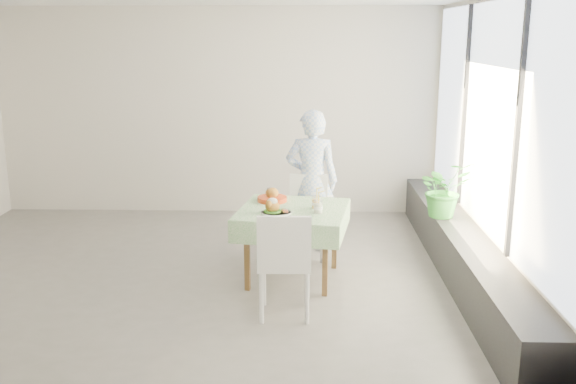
{
  "coord_description": "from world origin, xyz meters",
  "views": [
    {
      "loc": [
        1.18,
        -6.23,
        2.44
      ],
      "look_at": [
        1.02,
        -0.01,
        0.9
      ],
      "focal_mm": 40.0,
      "sensor_mm": 36.0,
      "label": 1
    }
  ],
  "objects_px": {
    "main_dish": "(274,208)",
    "juice_cup_orange": "(316,203)",
    "chair_near": "(285,283)",
    "potted_plant": "(444,189)",
    "cafe_table": "(293,235)",
    "diner": "(312,181)",
    "chair_far": "(307,232)"
  },
  "relations": [
    {
      "from": "chair_near",
      "to": "juice_cup_orange",
      "type": "bearing_deg",
      "value": 72.07
    },
    {
      "from": "cafe_table",
      "to": "diner",
      "type": "height_order",
      "value": "diner"
    },
    {
      "from": "cafe_table",
      "to": "main_dish",
      "type": "bearing_deg",
      "value": -133.51
    },
    {
      "from": "cafe_table",
      "to": "potted_plant",
      "type": "relative_size",
      "value": 1.94
    },
    {
      "from": "chair_far",
      "to": "diner",
      "type": "xyz_separation_m",
      "value": [
        0.05,
        0.23,
        0.54
      ]
    },
    {
      "from": "chair_near",
      "to": "potted_plant",
      "type": "height_order",
      "value": "potted_plant"
    },
    {
      "from": "diner",
      "to": "potted_plant",
      "type": "height_order",
      "value": "diner"
    },
    {
      "from": "chair_near",
      "to": "main_dish",
      "type": "relative_size",
      "value": 3.18
    },
    {
      "from": "chair_far",
      "to": "juice_cup_orange",
      "type": "bearing_deg",
      "value": -82.81
    },
    {
      "from": "juice_cup_orange",
      "to": "potted_plant",
      "type": "distance_m",
      "value": 1.51
    },
    {
      "from": "juice_cup_orange",
      "to": "potted_plant",
      "type": "xyz_separation_m",
      "value": [
        1.39,
        0.6,
        0.01
      ]
    },
    {
      "from": "diner",
      "to": "juice_cup_orange",
      "type": "xyz_separation_m",
      "value": [
        0.03,
        -0.9,
        -0.01
      ]
    },
    {
      "from": "main_dish",
      "to": "potted_plant",
      "type": "distance_m",
      "value": 1.96
    },
    {
      "from": "chair_far",
      "to": "juice_cup_orange",
      "type": "distance_m",
      "value": 0.85
    },
    {
      "from": "chair_far",
      "to": "chair_near",
      "type": "bearing_deg",
      "value": -97.39
    },
    {
      "from": "juice_cup_orange",
      "to": "potted_plant",
      "type": "height_order",
      "value": "potted_plant"
    },
    {
      "from": "main_dish",
      "to": "potted_plant",
      "type": "height_order",
      "value": "potted_plant"
    },
    {
      "from": "cafe_table",
      "to": "potted_plant",
      "type": "bearing_deg",
      "value": 20.45
    },
    {
      "from": "chair_far",
      "to": "main_dish",
      "type": "relative_size",
      "value": 2.98
    },
    {
      "from": "chair_near",
      "to": "main_dish",
      "type": "xyz_separation_m",
      "value": [
        -0.12,
        0.69,
        0.5
      ]
    },
    {
      "from": "cafe_table",
      "to": "chair_near",
      "type": "height_order",
      "value": "chair_near"
    },
    {
      "from": "diner",
      "to": "juice_cup_orange",
      "type": "bearing_deg",
      "value": 96.54
    },
    {
      "from": "main_dish",
      "to": "potted_plant",
      "type": "relative_size",
      "value": 0.49
    },
    {
      "from": "cafe_table",
      "to": "chair_far",
      "type": "distance_m",
      "value": 0.72
    },
    {
      "from": "main_dish",
      "to": "juice_cup_orange",
      "type": "xyz_separation_m",
      "value": [
        0.41,
        0.2,
        0.01
      ]
    },
    {
      "from": "cafe_table",
      "to": "main_dish",
      "type": "relative_size",
      "value": 3.92
    },
    {
      "from": "main_dish",
      "to": "juice_cup_orange",
      "type": "relative_size",
      "value": 1.2
    },
    {
      "from": "cafe_table",
      "to": "juice_cup_orange",
      "type": "xyz_separation_m",
      "value": [
        0.23,
        0.01,
        0.34
      ]
    },
    {
      "from": "cafe_table",
      "to": "chair_near",
      "type": "bearing_deg",
      "value": -93.62
    },
    {
      "from": "juice_cup_orange",
      "to": "potted_plant",
      "type": "bearing_deg",
      "value": 23.21
    },
    {
      "from": "main_dish",
      "to": "juice_cup_orange",
      "type": "bearing_deg",
      "value": 25.57
    },
    {
      "from": "cafe_table",
      "to": "chair_near",
      "type": "xyz_separation_m",
      "value": [
        -0.06,
        -0.88,
        -0.16
      ]
    }
  ]
}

